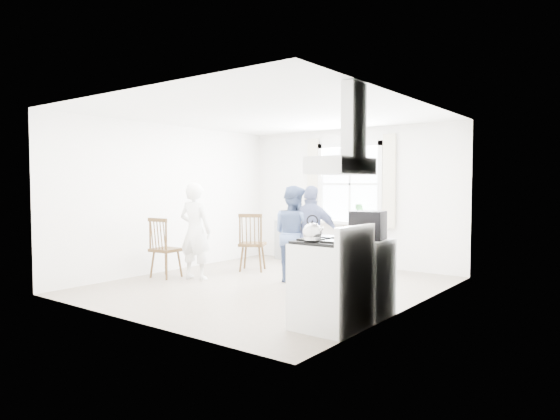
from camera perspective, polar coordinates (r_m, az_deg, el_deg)
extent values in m
cube|color=gray|center=(7.71, -1.18, -8.69)|extent=(4.62, 5.12, 0.02)
cube|color=white|center=(9.66, 8.12, 1.48)|extent=(4.62, 0.04, 2.64)
cube|color=white|center=(5.79, -16.83, 0.38)|extent=(4.62, 0.04, 2.64)
cube|color=white|center=(9.13, -12.44, 1.35)|extent=(0.04, 5.12, 2.64)
cube|color=white|center=(6.40, 14.98, 0.65)|extent=(0.04, 5.12, 2.64)
cube|color=white|center=(7.62, -1.20, 10.98)|extent=(4.62, 5.12, 0.02)
cube|color=white|center=(9.62, 8.03, 2.96)|extent=(1.20, 0.02, 1.40)
cube|color=silver|center=(9.63, 7.98, 7.40)|extent=(1.38, 0.09, 0.09)
cube|color=silver|center=(9.63, 7.91, -1.48)|extent=(1.38, 0.09, 0.09)
cube|color=silver|center=(9.93, 4.69, 2.98)|extent=(0.09, 0.09, 1.58)
cube|color=silver|center=(9.30, 11.42, 2.93)|extent=(0.09, 0.09, 1.58)
cube|color=silver|center=(9.56, 7.70, -1.42)|extent=(1.38, 0.24, 0.06)
cube|color=beige|center=(10.01, 3.80, 3.27)|extent=(0.24, 0.05, 1.70)
cube|color=beige|center=(9.21, 12.37, 3.23)|extent=(0.24, 0.05, 1.70)
cube|color=silver|center=(5.29, 6.97, 5.02)|extent=(0.45, 0.76, 0.18)
cube|color=silver|center=(5.26, 8.44, 10.16)|extent=(0.14, 0.30, 0.76)
cube|color=gray|center=(10.31, 0.74, -3.41)|extent=(0.40, 0.30, 0.80)
cube|color=white|center=(5.46, 5.83, -8.55)|extent=(0.65, 0.76, 0.92)
cube|color=black|center=(5.38, 5.86, -3.59)|extent=(0.61, 0.72, 0.03)
cube|color=white|center=(5.23, 8.63, -2.87)|extent=(0.06, 0.76, 0.20)
cylinder|color=silver|center=(5.60, 2.81, -5.75)|extent=(0.02, 0.61, 0.02)
sphere|color=silver|center=(5.20, 3.71, -2.55)|extent=(0.20, 0.20, 0.20)
cylinder|color=silver|center=(5.20, 3.71, -3.20)|extent=(0.18, 0.18, 0.04)
torus|color=black|center=(5.19, 3.71, -1.23)|extent=(0.12, 0.06, 0.13)
cube|color=silver|center=(6.03, 9.93, -7.58)|extent=(0.50, 0.55, 0.90)
cube|color=black|center=(5.94, 10.02, -2.48)|extent=(0.43, 0.40, 0.18)
cube|color=black|center=(5.93, 10.03, -0.88)|extent=(0.43, 0.40, 0.16)
cube|color=olive|center=(5.76, 8.76, -2.67)|extent=(0.32, 0.28, 0.17)
cube|color=#3F2A14|center=(8.94, -3.16, -3.93)|extent=(0.59, 0.58, 0.05)
cube|color=#3F2A14|center=(8.73, -3.41, -2.23)|extent=(0.40, 0.26, 0.57)
cylinder|color=#3F2A14|center=(8.98, -3.15, -5.50)|extent=(0.04, 0.04, 0.45)
cube|color=#3F2A14|center=(8.51, -12.90, -4.46)|extent=(0.46, 0.44, 0.05)
cube|color=#3F2A14|center=(8.35, -13.82, -2.72)|extent=(0.41, 0.09, 0.55)
cylinder|color=#3F2A14|center=(8.54, -12.88, -6.05)|extent=(0.04, 0.04, 0.44)
imported|color=white|center=(8.22, -9.66, -2.39)|extent=(0.67, 0.67, 1.57)
imported|color=#4E6392|center=(7.88, 1.58, -2.74)|extent=(0.90, 0.90, 1.53)
imported|color=navy|center=(7.77, 3.65, -2.82)|extent=(1.08, 1.08, 1.53)
imported|color=#347536|center=(9.40, 9.01, -0.29)|extent=(0.23, 0.23, 0.34)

